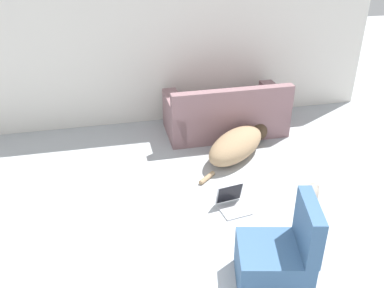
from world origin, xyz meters
TOP-DOWN VIEW (x-y plane):
  - wall_back at (0.00, 4.13)m, footprint 7.56×0.06m
  - couch at (1.32, 3.49)m, footprint 1.74×0.85m
  - dog at (1.29, 2.77)m, footprint 1.29×1.17m
  - cat at (1.78, 1.61)m, footprint 0.45×0.51m
  - laptop_open at (0.87, 1.69)m, footprint 0.36×0.37m
  - side_chair at (0.94, 0.54)m, footprint 0.74×0.67m

SIDE VIEW (x-z plane):
  - cat at x=1.78m, z-range 0.00..0.17m
  - laptop_open at x=0.87m, z-range -0.05..0.22m
  - dog at x=1.29m, z-range -0.01..0.36m
  - couch at x=1.32m, z-range -0.12..0.68m
  - side_chair at x=0.94m, z-range -0.15..0.71m
  - wall_back at x=0.00m, z-range 0.00..2.56m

